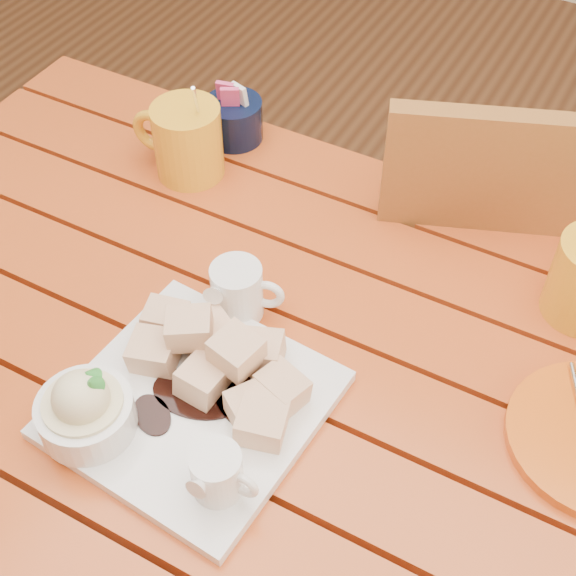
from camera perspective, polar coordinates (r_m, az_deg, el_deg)
The scene contains 6 objects.
table at distance 1.08m, azimuth -3.19°, elevation -7.01°, with size 1.20×0.79×0.75m.
dessert_plate at distance 0.91m, azimuth -8.24°, elevation -7.75°, with size 0.29×0.29×0.11m.
coffee_mug_left at distance 1.19m, azimuth -7.27°, elevation 10.43°, with size 0.14×0.10×0.17m.
cream_pitcher at distance 0.99m, azimuth -3.58°, elevation -0.22°, with size 0.09×0.08×0.08m.
sugar_caddy at distance 1.26m, azimuth -3.88°, elevation 11.91°, with size 0.09×0.09×0.10m.
chair_far at distance 1.41m, azimuth 14.80°, elevation 0.63°, with size 0.57×0.57×0.93m.
Camera 1 is at (0.35, -0.52, 1.52)m, focal length 50.00 mm.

